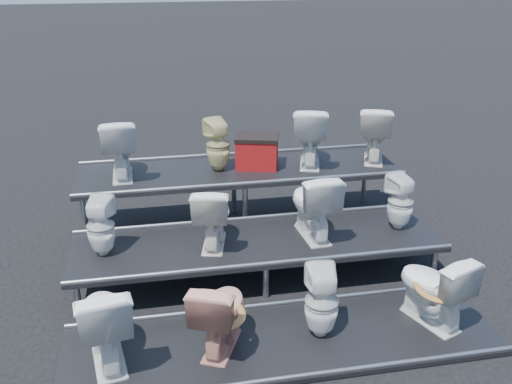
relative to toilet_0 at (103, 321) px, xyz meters
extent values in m
plane|color=black|center=(1.65, 1.30, -0.48)|extent=(80.00, 80.00, 0.00)
cube|color=black|center=(1.65, 0.00, -0.45)|extent=(4.20, 1.20, 0.06)
cube|color=black|center=(1.65, 1.30, -0.25)|extent=(4.20, 1.20, 0.46)
cube|color=black|center=(1.65, 2.60, -0.05)|extent=(4.20, 1.20, 0.86)
imported|color=silver|center=(0.00, 0.00, 0.00)|extent=(0.60, 0.89, 0.84)
imported|color=tan|center=(1.05, 0.00, -0.04)|extent=(0.69, 0.85, 0.76)
imported|color=silver|center=(2.03, 0.00, -0.06)|extent=(0.36, 0.37, 0.73)
imported|color=silver|center=(3.17, 0.00, -0.03)|extent=(0.69, 0.88, 0.79)
imported|color=silver|center=(-0.06, 1.30, 0.31)|extent=(0.38, 0.38, 0.66)
imported|color=white|center=(1.15, 1.30, 0.34)|extent=(0.55, 0.78, 0.73)
imported|color=silver|center=(2.30, 1.30, 0.38)|extent=(0.51, 0.82, 0.80)
imported|color=silver|center=(3.37, 1.30, 0.31)|extent=(0.38, 0.39, 0.67)
imported|color=silver|center=(0.14, 2.60, 0.77)|extent=(0.45, 0.77, 0.77)
imported|color=#D0C587|center=(1.38, 2.60, 0.72)|extent=(0.39, 0.40, 0.69)
imported|color=silver|center=(2.62, 2.60, 0.78)|extent=(0.65, 0.88, 0.80)
imported|color=white|center=(3.53, 2.60, 0.76)|extent=(0.67, 0.86, 0.77)
cube|color=maroon|center=(1.91, 2.63, 0.57)|extent=(0.63, 0.56, 0.39)
camera|label=1|loc=(0.54, -4.41, 3.04)|focal=40.00mm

